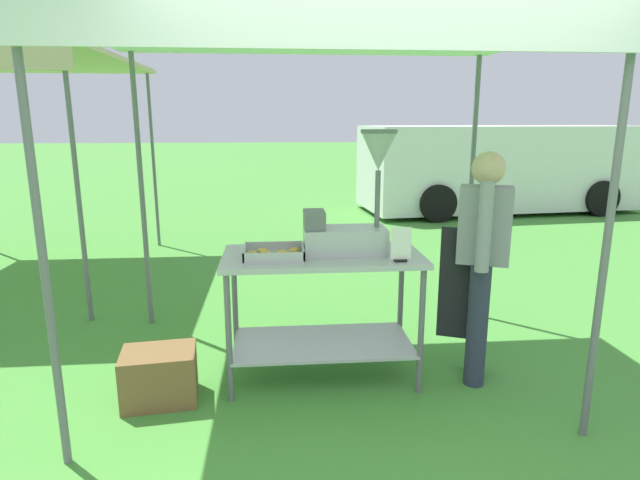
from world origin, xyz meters
The scene contains 9 objects.
ground_plane centered at (0.00, 6.00, 0.00)m, with size 70.00×70.00×0.00m, color #478E38.
stall_canopy centered at (-0.28, 1.43, 2.32)m, with size 3.13×2.21×2.40m.
donut_cart centered at (-0.28, 1.33, 0.66)m, with size 1.36×0.67×0.91m.
donut_tray centered at (-0.61, 1.27, 0.93)m, with size 0.40×0.33×0.07m.
donut_fryer centered at (-0.07, 1.34, 1.21)m, with size 0.62×0.28×0.84m.
menu_sign centered at (0.21, 1.10, 1.01)m, with size 0.13×0.05×0.23m.
vendor centered at (0.81, 1.22, 0.90)m, with size 0.46×0.52×1.61m.
supply_crate centered at (-1.37, 1.09, 0.17)m, with size 0.51×0.40×0.35m.
van_white centered at (3.87, 8.06, 0.88)m, with size 5.53×2.48×1.69m.
Camera 1 is at (-0.59, -2.11, 1.81)m, focal length 29.26 mm.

